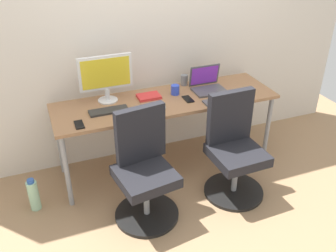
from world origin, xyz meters
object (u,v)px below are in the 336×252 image
Objects in this scene: office_chair_left at (144,171)px; desktop_monitor at (106,75)px; coffee_mug at (175,90)px; open_laptop at (207,84)px; water_bottle_on_floor at (34,195)px; office_chair_right at (234,150)px.

desktop_monitor is at bearing 97.65° from office_chair_left.
desktop_monitor is at bearing 171.75° from coffee_mug.
open_laptop is (0.86, 0.63, 0.37)m from office_chair_left.
open_laptop is at bearing -6.16° from desktop_monitor.
desktop_monitor reaches higher than office_chair_left.
desktop_monitor reaches higher than water_bottle_on_floor.
office_chair_left reaches higher than coffee_mug.
water_bottle_on_floor is 0.65× the size of desktop_monitor.
desktop_monitor reaches higher than open_laptop.
open_laptop reaches higher than office_chair_right.
office_chair_left is 3.03× the size of open_laptop.
water_bottle_on_floor is at bearing -171.47° from open_laptop.
open_laptop is at bearing -2.16° from coffee_mug.
coffee_mug is (0.63, -0.09, -0.20)m from desktop_monitor.
office_chair_left is at bearing -143.71° from open_laptop.
office_chair_right is at bearing -93.03° from open_laptop.
office_chair_left is 3.03× the size of water_bottle_on_floor.
office_chair_right reaches higher than coffee_mug.
desktop_monitor is (0.78, 0.37, 0.84)m from water_bottle_on_floor.
water_bottle_on_floor is (-1.71, 0.37, -0.28)m from office_chair_right.
office_chair_right is 1.77m from water_bottle_on_floor.
office_chair_right is 0.73m from open_laptop.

